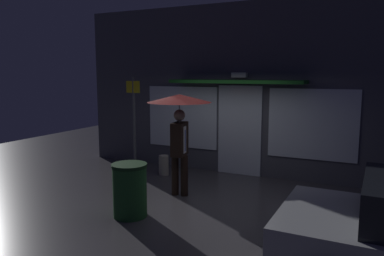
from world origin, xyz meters
TOP-DOWN VIEW (x-y plane):
  - ground_plane at (0.00, 0.00)m, footprint 18.00×18.00m
  - building_facade at (0.00, 2.34)m, footprint 8.83×1.00m
  - person_with_umbrella at (-0.56, 0.08)m, footprint 1.29×1.29m
  - street_sign_post at (-2.61, 1.45)m, footprint 0.40×0.07m
  - sidewalk_bollard at (-1.64, 1.29)m, footprint 0.24×0.24m
  - trash_bin at (-0.81, -1.32)m, footprint 0.62×0.62m

SIDE VIEW (x-z plane):
  - ground_plane at x=0.00m, z-range 0.00..0.00m
  - sidewalk_bollard at x=-1.64m, z-range 0.00..0.49m
  - trash_bin at x=-0.81m, z-range 0.00..0.94m
  - street_sign_post at x=-2.61m, z-range 0.16..2.56m
  - person_with_umbrella at x=-0.56m, z-range 0.64..2.72m
  - building_facade at x=0.00m, z-range -0.02..4.15m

